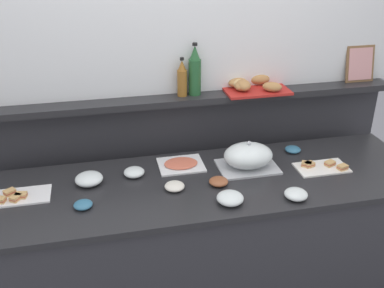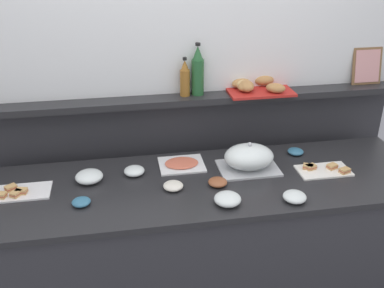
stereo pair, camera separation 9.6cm
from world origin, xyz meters
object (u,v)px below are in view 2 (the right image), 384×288
at_px(glass_bowl_small, 134,171).
at_px(condiment_bowl_cream, 173,186).
at_px(sandwich_platter_rear, 10,192).
at_px(condiment_bowl_teal, 218,182).
at_px(condiment_bowl_red, 296,151).
at_px(cold_cuts_platter, 182,164).
at_px(glass_bowl_large, 89,177).
at_px(glass_bowl_medium, 295,197).
at_px(bread_basket, 253,86).
at_px(sandwich_platter_front, 324,170).
at_px(framed_picture, 367,66).
at_px(vinegar_bottle_amber, 185,79).
at_px(glass_bowl_extra, 228,199).
at_px(serving_cloche, 249,158).
at_px(wine_bottle_green, 198,72).
at_px(condiment_bowl_dark, 81,202).

height_order(glass_bowl_small, condiment_bowl_cream, glass_bowl_small).
xyz_separation_m(sandwich_platter_rear, condiment_bowl_teal, (1.09, -0.10, 0.01)).
height_order(condiment_bowl_teal, condiment_bowl_red, condiment_bowl_teal).
relative_size(cold_cuts_platter, glass_bowl_large, 1.73).
xyz_separation_m(glass_bowl_medium, bread_basket, (-0.01, 0.74, 0.34)).
bearing_deg(condiment_bowl_teal, glass_bowl_medium, -31.54).
bearing_deg(condiment_bowl_red, sandwich_platter_front, -71.55).
bearing_deg(condiment_bowl_teal, cold_cuts_platter, 122.54).
distance_m(cold_cuts_platter, framed_picture, 1.37).
relative_size(glass_bowl_medium, vinegar_bottle_amber, 0.51).
bearing_deg(glass_bowl_extra, glass_bowl_small, 140.05).
xyz_separation_m(condiment_bowl_teal, framed_picture, (1.10, 0.55, 0.43)).
distance_m(sandwich_platter_front, glass_bowl_medium, 0.38).
xyz_separation_m(sandwich_platter_rear, glass_bowl_medium, (1.44, -0.31, 0.01)).
bearing_deg(glass_bowl_large, sandwich_platter_rear, -171.18).
xyz_separation_m(serving_cloche, glass_bowl_small, (-0.65, 0.05, -0.05)).
relative_size(glass_bowl_small, bread_basket, 0.29).
height_order(condiment_bowl_cream, condiment_bowl_teal, condiment_bowl_cream).
distance_m(glass_bowl_medium, framed_picture, 1.15).
height_order(glass_bowl_small, wine_bottle_green, wine_bottle_green).
bearing_deg(serving_cloche, glass_bowl_medium, -68.82).
xyz_separation_m(serving_cloche, vinegar_bottle_amber, (-0.31, 0.38, 0.36)).
bearing_deg(wine_bottle_green, condiment_bowl_cream, -113.38).
bearing_deg(sandwich_platter_rear, serving_cloche, 1.98).
bearing_deg(glass_bowl_large, condiment_bowl_cream, -19.48).
bearing_deg(cold_cuts_platter, sandwich_platter_front, -14.78).
height_order(glass_bowl_large, glass_bowl_small, glass_bowl_large).
distance_m(glass_bowl_medium, condiment_bowl_teal, 0.41).
xyz_separation_m(condiment_bowl_teal, bread_basket, (0.34, 0.53, 0.35)).
xyz_separation_m(glass_bowl_large, wine_bottle_green, (0.67, 0.37, 0.45)).
bearing_deg(serving_cloche, glass_bowl_extra, -122.18).
relative_size(sandwich_platter_rear, condiment_bowl_cream, 3.55).
distance_m(glass_bowl_large, glass_bowl_extra, 0.77).
distance_m(glass_bowl_medium, glass_bowl_extra, 0.34).
bearing_deg(glass_bowl_large, bread_basket, 19.92).
bearing_deg(sandwich_platter_front, condiment_bowl_cream, -177.48).
distance_m(sandwich_platter_rear, condiment_bowl_cream, 0.85).
distance_m(glass_bowl_small, bread_basket, 0.91).
bearing_deg(wine_bottle_green, glass_bowl_small, -141.24).
bearing_deg(sandwich_platter_front, glass_bowl_small, 171.98).
xyz_separation_m(glass_bowl_medium, condiment_bowl_dark, (-1.07, 0.15, -0.01)).
height_order(condiment_bowl_teal, vinegar_bottle_amber, vinegar_bottle_amber).
bearing_deg(condiment_bowl_teal, glass_bowl_extra, -87.10).
bearing_deg(condiment_bowl_cream, glass_bowl_medium, -20.22).
height_order(cold_cuts_platter, condiment_bowl_dark, condiment_bowl_dark).
relative_size(serving_cloche, glass_bowl_large, 2.26).
bearing_deg(wine_bottle_green, sandwich_platter_front, -37.41).
distance_m(cold_cuts_platter, bread_basket, 0.67).
relative_size(glass_bowl_large, glass_bowl_small, 1.30).
xyz_separation_m(condiment_bowl_dark, condiment_bowl_red, (1.27, 0.34, 0.00)).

